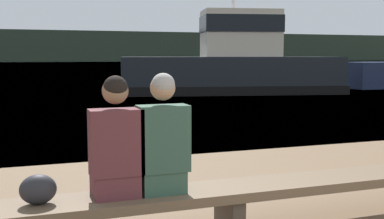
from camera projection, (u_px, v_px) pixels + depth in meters
name	position (u px, v px, depth m)	size (l,w,h in m)	color
water_surface	(32.00, 62.00, 120.25)	(240.00, 240.00, 0.00)	#5684A3
far_shoreline	(31.00, 46.00, 125.80)	(600.00, 12.00, 8.08)	#2D3D2D
bench_main	(229.00, 195.00, 4.33)	(5.87, 0.52, 0.44)	brown
person_left	(116.00, 145.00, 3.93)	(0.43, 0.39, 1.01)	#56282D
person_right	(162.00, 141.00, 4.06)	(0.43, 0.39, 1.03)	#2D4C3D
shopping_bag	(38.00, 189.00, 3.78)	(0.29, 0.20, 0.24)	#232328
tugboat_red	(232.00, 67.00, 20.81)	(9.94, 5.31, 6.84)	black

